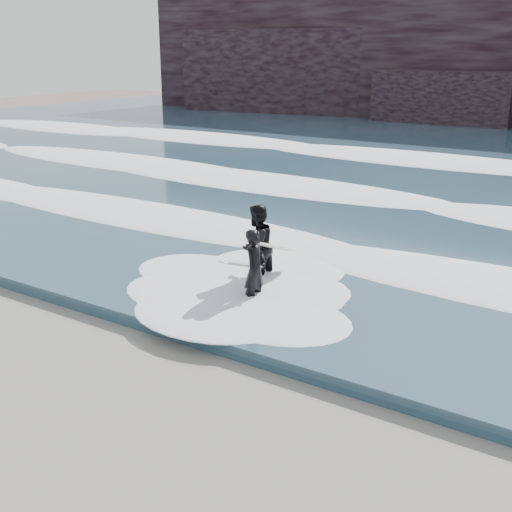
% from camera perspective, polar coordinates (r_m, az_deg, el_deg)
% --- Properties ---
extents(ground, '(120.00, 120.00, 0.00)m').
position_cam_1_polar(ground, '(10.60, -14.76, -14.35)').
color(ground, '#7B5C57').
rests_on(ground, ground).
extents(foam_near, '(60.00, 3.20, 0.20)m').
position_cam_1_polar(foam_near, '(17.11, 7.87, 0.27)').
color(foam_near, white).
rests_on(foam_near, sea).
extents(foam_mid, '(60.00, 4.00, 0.24)m').
position_cam_1_polar(foam_mid, '(23.41, 15.41, 4.68)').
color(foam_mid, white).
rests_on(foam_mid, sea).
extents(foam_far, '(60.00, 4.80, 0.30)m').
position_cam_1_polar(foam_far, '(31.94, 20.64, 7.68)').
color(foam_far, white).
rests_on(foam_far, sea).
extents(surfer_left, '(0.97, 1.91, 1.82)m').
position_cam_1_polar(surfer_left, '(14.17, -0.28, -1.13)').
color(surfer_left, black).
rests_on(surfer_left, ground).
extents(surfer_right, '(1.14, 1.85, 2.04)m').
position_cam_1_polar(surfer_right, '(15.41, 0.14, 0.88)').
color(surfer_right, black).
rests_on(surfer_right, ground).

